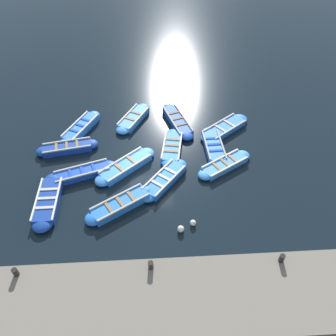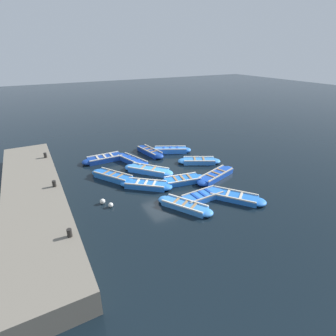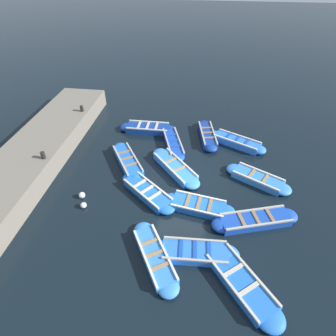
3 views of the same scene
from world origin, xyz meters
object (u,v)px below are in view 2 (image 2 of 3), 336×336
at_px(boat_near_quay, 170,150).
at_px(buoy_orange_near, 103,201).
at_px(boat_centre, 146,185).
at_px(boat_end_of_row, 113,177).
at_px(bollard_mid_north, 54,184).
at_px(boat_outer_right, 203,196).
at_px(boat_stern_in, 199,161).
at_px(boat_tucked, 216,175).
at_px(bollard_mid_south, 45,155).
at_px(buoy_yellow_far, 111,205).
at_px(bollard_north, 69,233).
at_px(boat_broadside, 132,161).
at_px(boat_alongside, 234,197).
at_px(boat_inner_gap, 183,180).
at_px(boat_outer_left, 105,159).
at_px(boat_bow_out, 185,206).
at_px(boat_drifting, 150,152).
at_px(boat_far_corner, 148,170).

xyz_separation_m(boat_near_quay, buoy_orange_near, (-7.26, -5.22, -0.05)).
height_order(boat_centre, boat_end_of_row, boat_end_of_row).
bearing_deg(bollard_mid_north, boat_outer_right, -25.46).
height_order(boat_centre, boat_stern_in, boat_centre).
xyz_separation_m(boat_tucked, bollard_mid_south, (-9.86, 6.55, 1.05)).
bearing_deg(boat_stern_in, buoy_yellow_far, -160.53).
xyz_separation_m(bollard_north, buoy_orange_near, (2.21, 3.50, -1.08)).
distance_m(boat_tucked, bollard_mid_south, 11.88).
relative_size(boat_broadside, buoy_yellow_far, 13.05).
xyz_separation_m(boat_alongside, bollard_north, (-9.06, -0.35, 1.08)).
relative_size(boat_inner_gap, bollard_north, 9.49).
distance_m(boat_alongside, buoy_orange_near, 7.54).
distance_m(boat_inner_gap, bollard_mid_north, 7.69).
bearing_deg(bollard_north, boat_end_of_row, 59.18).
relative_size(boat_centre, bollard_mid_north, 8.91).
relative_size(bollard_mid_north, bollard_mid_south, 1.00).
distance_m(boat_tucked, bollard_mid_north, 10.07).
relative_size(boat_near_quay, boat_stern_in, 1.05).
height_order(boat_broadside, boat_outer_left, boat_outer_left).
bearing_deg(boat_centre, bollard_north, -141.57).
relative_size(boat_tucked, boat_end_of_row, 1.11).
relative_size(boat_centre, boat_bow_out, 0.97).
xyz_separation_m(boat_drifting, bollard_north, (-7.79, -9.23, 1.04)).
bearing_deg(buoy_orange_near, boat_end_of_row, 61.26).
xyz_separation_m(bollard_north, bollard_mid_north, (0.00, 4.80, 0.00)).
bearing_deg(boat_broadside, buoy_yellow_far, -122.44).
distance_m(boat_inner_gap, boat_stern_in, 3.52).
xyz_separation_m(boat_outer_right, buoy_orange_near, (-5.26, 2.25, -0.01)).
xyz_separation_m(boat_tucked, boat_far_corner, (-3.67, 2.96, 0.00)).
distance_m(boat_outer_left, boat_drifting, 3.71).
bearing_deg(boat_outer_right, buoy_orange_near, 156.80).
height_order(bollard_north, bollard_mid_south, same).
relative_size(boat_broadside, bollard_north, 10.13).
bearing_deg(boat_inner_gap, boat_tucked, -11.47).
bearing_deg(boat_inner_gap, boat_drifting, 87.14).
distance_m(boat_near_quay, boat_outer_right, 7.74).
height_order(boat_alongside, boat_outer_right, boat_outer_right).
xyz_separation_m(boat_tucked, bollard_north, (-9.86, -3.06, 1.05)).
bearing_deg(boat_drifting, boat_outer_right, -92.29).
bearing_deg(boat_centre, boat_outer_right, -50.57).
bearing_deg(bollard_mid_south, boat_near_quay, -5.31).
bearing_deg(boat_bow_out, boat_tucked, 29.40).
bearing_deg(boat_alongside, bollard_mid_south, 134.40).
height_order(bollard_mid_north, bollard_mid_south, same).
distance_m(boat_tucked, boat_end_of_row, 6.92).
bearing_deg(bollard_mid_south, boat_outer_right, -48.21).
bearing_deg(boat_inner_gap, buoy_orange_near, -179.62).
bearing_deg(boat_drifting, bollard_mid_north, -150.37).
relative_size(bollard_north, buoy_yellow_far, 1.29).
xyz_separation_m(boat_outer_right, boat_stern_in, (2.82, 4.44, 0.01)).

